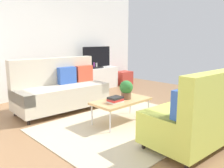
{
  "coord_description": "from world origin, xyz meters",
  "views": [
    {
      "loc": [
        -3.0,
        -2.89,
        1.49
      ],
      "look_at": [
        0.03,
        0.26,
        0.65
      ],
      "focal_mm": 37.21,
      "sensor_mm": 36.0,
      "label": 1
    }
  ],
  "objects_px": {
    "table_book_0": "(115,102)",
    "storage_trunk": "(124,78)",
    "couch_beige": "(61,89)",
    "tv_console": "(97,78)",
    "tv": "(97,58)",
    "potted_plant": "(126,89)",
    "bottle_0": "(91,66)",
    "vase_1": "(84,66)",
    "vase_0": "(80,67)",
    "bottle_2": "(96,66)",
    "coffee_table": "(121,101)",
    "bottle_1": "(94,65)",
    "couch_green": "(206,113)"
  },
  "relations": [
    {
      "from": "tv_console",
      "to": "coffee_table",
      "type": "bearing_deg",
      "value": -121.51
    },
    {
      "from": "potted_plant",
      "to": "storage_trunk",
      "type": "bearing_deg",
      "value": 43.96
    },
    {
      "from": "table_book_0",
      "to": "vase_1",
      "type": "bearing_deg",
      "value": 63.34
    },
    {
      "from": "tv_console",
      "to": "vase_0",
      "type": "xyz_separation_m",
      "value": [
        -0.58,
        0.05,
        0.4
      ]
    },
    {
      "from": "tv_console",
      "to": "vase_0",
      "type": "relative_size",
      "value": 8.45
    },
    {
      "from": "storage_trunk",
      "to": "bottle_0",
      "type": "relative_size",
      "value": 3.52
    },
    {
      "from": "couch_beige",
      "to": "tv_console",
      "type": "height_order",
      "value": "couch_beige"
    },
    {
      "from": "couch_beige",
      "to": "bottle_0",
      "type": "bearing_deg",
      "value": -144.82
    },
    {
      "from": "potted_plant",
      "to": "vase_0",
      "type": "height_order",
      "value": "vase_0"
    },
    {
      "from": "coffee_table",
      "to": "potted_plant",
      "type": "relative_size",
      "value": 3.22
    },
    {
      "from": "tv_console",
      "to": "storage_trunk",
      "type": "relative_size",
      "value": 2.69
    },
    {
      "from": "couch_green",
      "to": "coffee_table",
      "type": "distance_m",
      "value": 1.45
    },
    {
      "from": "potted_plant",
      "to": "bottle_2",
      "type": "xyz_separation_m",
      "value": [
        1.41,
        2.51,
        0.12
      ]
    },
    {
      "from": "tv",
      "to": "vase_1",
      "type": "xyz_separation_m",
      "value": [
        -0.44,
        0.07,
        -0.22
      ]
    },
    {
      "from": "storage_trunk",
      "to": "vase_0",
      "type": "bearing_deg",
      "value": 174.9
    },
    {
      "from": "storage_trunk",
      "to": "table_book_0",
      "type": "bearing_deg",
      "value": -138.95
    },
    {
      "from": "tv",
      "to": "bottle_1",
      "type": "distance_m",
      "value": 0.26
    },
    {
      "from": "couch_green",
      "to": "table_book_0",
      "type": "distance_m",
      "value": 1.45
    },
    {
      "from": "vase_0",
      "to": "bottle_0",
      "type": "distance_m",
      "value": 0.35
    },
    {
      "from": "potted_plant",
      "to": "vase_0",
      "type": "xyz_separation_m",
      "value": [
        0.86,
        2.6,
        0.12
      ]
    },
    {
      "from": "storage_trunk",
      "to": "bottle_2",
      "type": "xyz_separation_m",
      "value": [
        -1.14,
        0.06,
        0.5
      ]
    },
    {
      "from": "couch_beige",
      "to": "storage_trunk",
      "type": "relative_size",
      "value": 3.72
    },
    {
      "from": "table_book_0",
      "to": "storage_trunk",
      "type": "bearing_deg",
      "value": 41.05
    },
    {
      "from": "storage_trunk",
      "to": "couch_green",
      "type": "bearing_deg",
      "value": -121.65
    },
    {
      "from": "couch_green",
      "to": "tv",
      "type": "xyz_separation_m",
      "value": [
        1.28,
        3.95,
        0.51
      ]
    },
    {
      "from": "couch_beige",
      "to": "vase_0",
      "type": "relative_size",
      "value": 11.67
    },
    {
      "from": "tv",
      "to": "bottle_1",
      "type": "height_order",
      "value": "tv"
    },
    {
      "from": "bottle_1",
      "to": "bottle_2",
      "type": "distance_m",
      "value": 0.1
    },
    {
      "from": "potted_plant",
      "to": "bottle_0",
      "type": "relative_size",
      "value": 2.31
    },
    {
      "from": "tv_console",
      "to": "vase_1",
      "type": "relative_size",
      "value": 8.03
    },
    {
      "from": "tv_console",
      "to": "potted_plant",
      "type": "bearing_deg",
      "value": -119.5
    },
    {
      "from": "tv_console",
      "to": "storage_trunk",
      "type": "height_order",
      "value": "tv_console"
    },
    {
      "from": "tv",
      "to": "potted_plant",
      "type": "bearing_deg",
      "value": -119.69
    },
    {
      "from": "bottle_2",
      "to": "coffee_table",
      "type": "bearing_deg",
      "value": -121.28
    },
    {
      "from": "couch_beige",
      "to": "vase_1",
      "type": "height_order",
      "value": "couch_beige"
    },
    {
      "from": "vase_1",
      "to": "tv",
      "type": "bearing_deg",
      "value": -9.08
    },
    {
      "from": "couch_beige",
      "to": "coffee_table",
      "type": "relative_size",
      "value": 1.76
    },
    {
      "from": "bottle_0",
      "to": "couch_beige",
      "type": "bearing_deg",
      "value": -147.32
    },
    {
      "from": "potted_plant",
      "to": "bottle_0",
      "type": "xyz_separation_m",
      "value": [
        1.2,
        2.51,
        0.11
      ]
    },
    {
      "from": "storage_trunk",
      "to": "bottle_1",
      "type": "distance_m",
      "value": 1.34
    },
    {
      "from": "table_book_0",
      "to": "bottle_2",
      "type": "xyz_separation_m",
      "value": [
        1.73,
        2.56,
        0.29
      ]
    },
    {
      "from": "bottle_1",
      "to": "tv",
      "type": "bearing_deg",
      "value": 8.45
    },
    {
      "from": "vase_1",
      "to": "bottle_0",
      "type": "distance_m",
      "value": 0.21
    },
    {
      "from": "potted_plant",
      "to": "bottle_0",
      "type": "bearing_deg",
      "value": 64.52
    },
    {
      "from": "bottle_2",
      "to": "tv_console",
      "type": "bearing_deg",
      "value": 46.55
    },
    {
      "from": "tv",
      "to": "potted_plant",
      "type": "height_order",
      "value": "tv"
    },
    {
      "from": "tv",
      "to": "bottle_0",
      "type": "height_order",
      "value": "tv"
    },
    {
      "from": "tv",
      "to": "storage_trunk",
      "type": "xyz_separation_m",
      "value": [
        1.1,
        -0.08,
        -0.73
      ]
    },
    {
      "from": "couch_beige",
      "to": "vase_1",
      "type": "relative_size",
      "value": 11.1
    },
    {
      "from": "couch_beige",
      "to": "vase_1",
      "type": "xyz_separation_m",
      "value": [
        1.5,
        1.18,
        0.28
      ]
    }
  ]
}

